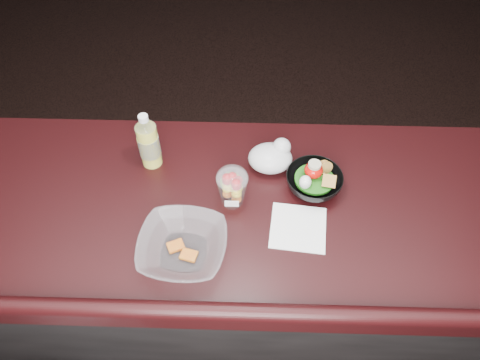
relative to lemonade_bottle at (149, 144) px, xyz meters
name	(u,v)px	position (x,y,z in m)	size (l,w,h in m)	color
room_shell	(214,18)	(0.27, -0.46, 0.73)	(8.00, 8.00, 8.00)	black
counter	(234,281)	(0.27, -0.16, -0.59)	(4.06, 0.71, 1.02)	black
lemonade_bottle	(149,144)	(0.00, 0.00, 0.00)	(0.07, 0.07, 0.20)	yellow
fruit_cup	(232,186)	(0.27, -0.15, -0.02)	(0.10, 0.10, 0.14)	white
green_apple	(231,182)	(0.26, -0.10, -0.05)	(0.07, 0.07, 0.07)	#4D9411
plastic_bag	(272,157)	(0.39, -0.01, -0.04)	(0.14, 0.12, 0.10)	silver
snack_bowl	(314,180)	(0.52, -0.09, -0.05)	(0.19, 0.19, 0.10)	black
takeout_bowl	(183,247)	(0.14, -0.33, -0.06)	(0.27, 0.27, 0.06)	silver
paper_napkin	(298,228)	(0.46, -0.24, -0.08)	(0.16, 0.16, 0.00)	white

